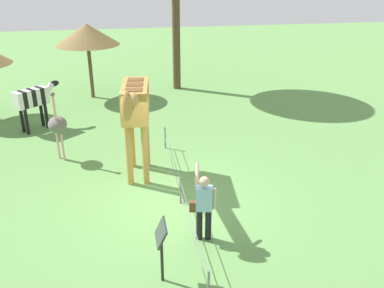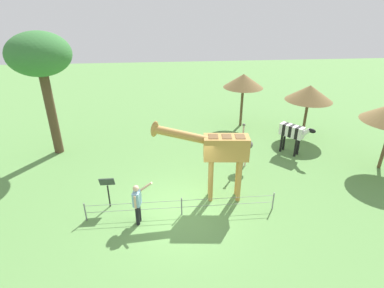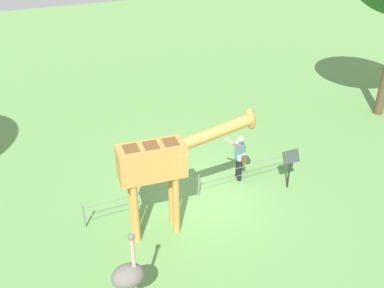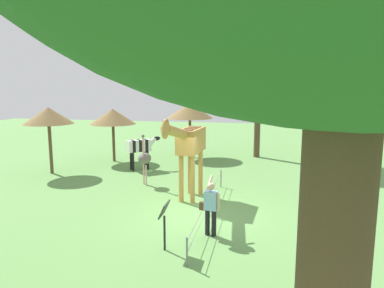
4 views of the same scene
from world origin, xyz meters
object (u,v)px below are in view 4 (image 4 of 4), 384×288
Objects in this scene: ostrich at (145,158)px; info_sign at (164,216)px; giraffe at (189,144)px; shade_hut_far at (48,116)px; zebra at (140,147)px; shade_hut_near at (190,111)px; shade_hut_aside at (113,117)px; tree_west at (260,44)px; visitor at (211,206)px.

ostrich is 6.49m from info_sign.
shade_hut_far is at bearing -110.51° from giraffe.
zebra is 0.51× the size of shade_hut_near.
ostrich is 0.69× the size of shade_hut_far.
info_sign is at bearing 23.19° from ostrich.
shade_hut_aside is 12.03m from info_sign.
giraffe is 5.78m from zebra.
tree_west is at bearing 101.10° from shade_hut_near.
zebra is at bearing -147.69° from visitor.
giraffe reaches higher than shade_hut_far.
ostrich is at bearing -126.63° from giraffe.
shade_hut_far is at bearing -101.81° from ostrich.
visitor is 1.00× the size of zebra.
shade_hut_aside reaches higher than ostrich.
giraffe reaches higher than shade_hut_aside.
ostrich is at bearing -32.84° from tree_west.
ostrich is 10.23m from tree_west.
visitor is 0.51× the size of shade_hut_near.
tree_west is 14.55m from info_sign.
shade_hut_near is (-11.23, -2.91, 1.91)m from visitor.
shade_hut_far is (-5.86, -8.82, 1.95)m from visitor.
info_sign is at bearing -9.12° from tree_west.
giraffe is at bearing 53.37° from ostrich.
tree_west is (-2.84, 8.01, 4.12)m from shade_hut_aside.
shade_hut_far is 1.09× the size of shade_hut_aside.
zebra is 3.06m from shade_hut_aside.
visitor is 11.76m from shade_hut_near.
tree_west is at bearing 147.16° from ostrich.
shade_hut_far is at bearing -58.12° from tree_west.
giraffe is 8.38m from shade_hut_near.
tree_west is (-4.48, 5.83, 5.52)m from zebra.
shade_hut_aside is 0.36× the size of tree_west.
tree_west is (-0.78, 3.98, 3.87)m from shade_hut_near.
info_sign is at bearing 29.64° from shade_hut_aside.
visitor reaches higher than info_sign.
ostrich is 0.69× the size of shade_hut_near.
ostrich is at bearing -142.92° from visitor.
visitor is 1.26× the size of info_sign.
ostrich is 6.70m from shade_hut_near.
tree_west reaches higher than zebra.
tree_west is at bearing 127.49° from zebra.
shade_hut_near is (-3.69, 1.85, 1.65)m from zebra.
shade_hut_near reaches higher than visitor.
tree_west is at bearing 170.88° from info_sign.
shade_hut_aside is at bearing -62.91° from shade_hut_near.
shade_hut_near is 1.09× the size of shade_hut_aside.
ostrich is at bearing 78.19° from shade_hut_far.
giraffe is 3.06m from ostrich.
giraffe is at bearing 37.81° from zebra.
shade_hut_far reaches higher than ostrich.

